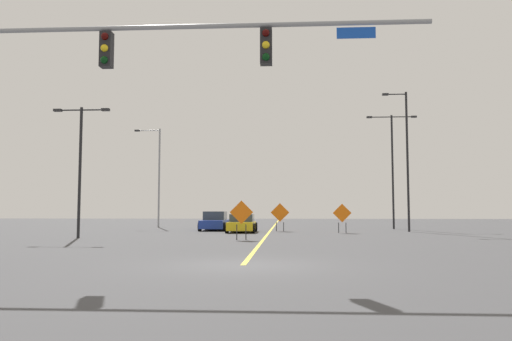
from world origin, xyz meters
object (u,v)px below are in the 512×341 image
Objects in this scene: street_lamp_mid_left at (80,159)px; car_yellow_passing at (242,224)px; construction_sign_median_far at (241,215)px; construction_sign_left_lane at (342,214)px; car_blue_near at (215,222)px; street_lamp_near_left at (406,155)px; construction_sign_right_shoulder at (280,214)px; traffic_signal_assembly at (106,71)px; street_lamp_mid_right at (392,162)px; street_lamp_near_right at (157,172)px.

street_lamp_mid_left is 1.86× the size of car_yellow_passing.
construction_sign_median_far is at bearing -7.06° from street_lamp_mid_left.
car_blue_near is (-9.14, 3.94, -0.59)m from construction_sign_left_lane.
street_lamp_near_left is 4.94× the size of construction_sign_median_far.
construction_sign_median_far is (9.07, -1.12, -3.03)m from street_lamp_mid_left.
construction_sign_right_shoulder is 1.00× the size of construction_sign_median_far.
traffic_signal_assembly is 1.53× the size of street_lamp_mid_right.
car_blue_near is at bearing -44.80° from street_lamp_near_right.
car_blue_near is at bearing -167.11° from street_lamp_mid_right.
construction_sign_left_lane is 0.50× the size of car_yellow_passing.
car_yellow_passing is 4.10m from car_blue_near.
car_yellow_passing is at bearing -48.09° from street_lamp_near_right.
construction_sign_left_lane is (4.19, -2.47, -0.03)m from construction_sign_right_shoulder.
street_lamp_near_left is 2.57× the size of car_yellow_passing.
street_lamp_mid_right is at bearing 55.68° from construction_sign_left_lane.
car_yellow_passing is (8.32, 7.59, -3.74)m from street_lamp_mid_left.
street_lamp_near_right is 1.94× the size of car_blue_near.
car_yellow_passing is (-6.79, 0.58, -0.64)m from construction_sign_left_lane.
street_lamp_mid_right is 1.05× the size of street_lamp_near_right.
construction_sign_left_lane is (15.20, -9.95, -3.63)m from street_lamp_near_right.
street_lamp_near_right reaches higher than construction_sign_right_shoulder.
traffic_signal_assembly is at bearing -117.02° from street_lamp_mid_right.
construction_sign_left_lane is (8.94, 19.95, -4.35)m from traffic_signal_assembly.
street_lamp_near_right reaches higher than traffic_signal_assembly.
construction_sign_right_shoulder is 1.04× the size of construction_sign_left_lane.
construction_sign_left_lane is at bearing 24.88° from street_lamp_mid_left.
traffic_signal_assembly is 1.95× the size of street_lamp_mid_left.
construction_sign_median_far is 0.45× the size of car_blue_near.
construction_sign_left_lane is at bearing -4.91° from car_yellow_passing.
street_lamp_near_left is at bearing -1.75° from construction_sign_right_shoulder.
street_lamp_near_left is 1.38× the size of street_lamp_mid_left.
street_lamp_near_left is at bearing 58.17° from traffic_signal_assembly.
street_lamp_near_right is at bearing 172.04° from street_lamp_mid_right.
street_lamp_near_right is 16.97m from street_lamp_mid_left.
construction_sign_right_shoulder is (4.75, 22.42, -4.31)m from traffic_signal_assembly.
street_lamp_near_left reaches higher than traffic_signal_assembly.
street_lamp_mid_left is at bearing 115.46° from traffic_signal_assembly.
street_lamp_mid_right is at bearing 29.37° from car_yellow_passing.
street_lamp_mid_right reaches higher than traffic_signal_assembly.
traffic_signal_assembly is 12.90m from construction_sign_median_far.
traffic_signal_assembly is 1.42× the size of street_lamp_near_left.
construction_sign_median_far is 10.12m from construction_sign_left_lane.
street_lamp_near_left is at bearing 24.81° from street_lamp_mid_left.
construction_sign_median_far reaches higher than car_blue_near.
street_lamp_near_left reaches higher than street_lamp_mid_right.
construction_sign_median_far is (-1.84, -10.60, 0.03)m from construction_sign_right_shoulder.
street_lamp_mid_right is 9.62m from construction_sign_left_lane.
construction_sign_left_lane is at bearing -30.54° from construction_sign_right_shoulder.
construction_sign_right_shoulder is 3.28m from car_yellow_passing.
construction_sign_right_shoulder reaches higher than car_blue_near.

